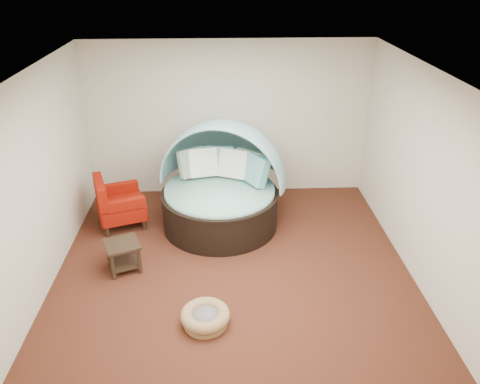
{
  "coord_description": "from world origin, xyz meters",
  "views": [
    {
      "loc": [
        -0.15,
        -5.52,
        4.03
      ],
      "look_at": [
        0.12,
        0.6,
        0.91
      ],
      "focal_mm": 35.0,
      "sensor_mm": 36.0,
      "label": 1
    }
  ],
  "objects_px": {
    "pet_basket": "(205,317)",
    "side_table": "(123,252)",
    "red_armchair": "(118,204)",
    "canopy_daybed": "(221,179)"
  },
  "relations": [
    {
      "from": "pet_basket",
      "to": "red_armchair",
      "type": "bearing_deg",
      "value": 121.34
    },
    {
      "from": "canopy_daybed",
      "to": "pet_basket",
      "type": "relative_size",
      "value": 3.37
    },
    {
      "from": "pet_basket",
      "to": "canopy_daybed",
      "type": "bearing_deg",
      "value": 84.68
    },
    {
      "from": "pet_basket",
      "to": "side_table",
      "type": "distance_m",
      "value": 1.67
    },
    {
      "from": "canopy_daybed",
      "to": "pet_basket",
      "type": "distance_m",
      "value": 2.56
    },
    {
      "from": "red_armchair",
      "to": "side_table",
      "type": "distance_m",
      "value": 1.29
    },
    {
      "from": "red_armchair",
      "to": "side_table",
      "type": "bearing_deg",
      "value": -95.62
    },
    {
      "from": "pet_basket",
      "to": "side_table",
      "type": "height_order",
      "value": "side_table"
    },
    {
      "from": "pet_basket",
      "to": "side_table",
      "type": "bearing_deg",
      "value": 135.08
    },
    {
      "from": "pet_basket",
      "to": "side_table",
      "type": "xyz_separation_m",
      "value": [
        -1.18,
        1.18,
        0.17
      ]
    }
  ]
}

